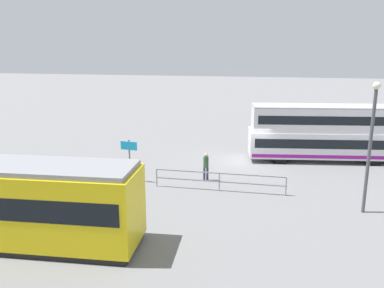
{
  "coord_description": "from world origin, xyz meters",
  "views": [
    {
      "loc": [
        -1.05,
        26.89,
        7.98
      ],
      "look_at": [
        3.47,
        3.83,
        2.16
      ],
      "focal_mm": 37.24,
      "sensor_mm": 36.0,
      "label": 1
    }
  ],
  "objects_px": {
    "double_decker_bus": "(328,133)",
    "street_lamp": "(371,138)",
    "info_sign": "(129,153)",
    "pedestrian_near_railing": "(206,165)"
  },
  "relations": [
    {
      "from": "double_decker_bus",
      "to": "street_lamp",
      "type": "height_order",
      "value": "street_lamp"
    },
    {
      "from": "pedestrian_near_railing",
      "to": "street_lamp",
      "type": "distance_m",
      "value": 9.36
    },
    {
      "from": "pedestrian_near_railing",
      "to": "street_lamp",
      "type": "bearing_deg",
      "value": 159.13
    },
    {
      "from": "street_lamp",
      "to": "info_sign",
      "type": "bearing_deg",
      "value": -9.46
    },
    {
      "from": "info_sign",
      "to": "street_lamp",
      "type": "relative_size",
      "value": 0.4
    },
    {
      "from": "double_decker_bus",
      "to": "pedestrian_near_railing",
      "type": "distance_m",
      "value": 9.85
    },
    {
      "from": "double_decker_bus",
      "to": "pedestrian_near_railing",
      "type": "bearing_deg",
      "value": 37.71
    },
    {
      "from": "pedestrian_near_railing",
      "to": "info_sign",
      "type": "xyz_separation_m",
      "value": [
        4.45,
        1.05,
        0.76
      ]
    },
    {
      "from": "street_lamp",
      "to": "double_decker_bus",
      "type": "bearing_deg",
      "value": -86.21
    },
    {
      "from": "info_sign",
      "to": "street_lamp",
      "type": "xyz_separation_m",
      "value": [
        -12.81,
        2.13,
        2.0
      ]
    }
  ]
}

